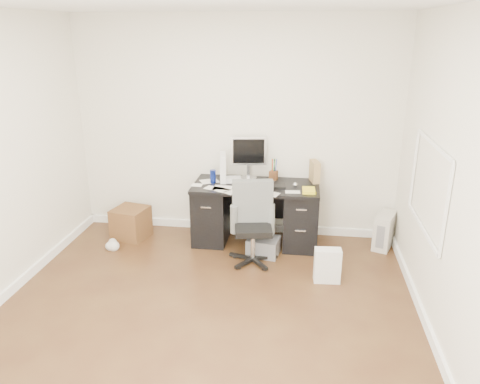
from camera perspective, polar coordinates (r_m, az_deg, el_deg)
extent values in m
plane|color=#402314|center=(4.49, -4.39, -14.83)|extent=(4.00, 4.00, 0.00)
cube|color=silver|center=(5.80, -0.58, 7.74)|extent=(4.00, 0.02, 2.70)
cube|color=silver|center=(2.17, -16.80, -14.19)|extent=(4.00, 0.02, 2.70)
cube|color=silver|center=(3.98, 24.48, 0.49)|extent=(0.02, 4.00, 2.70)
cube|color=white|center=(3.72, -5.53, 22.08)|extent=(4.00, 4.00, 0.02)
cube|color=white|center=(6.18, -0.56, -4.18)|extent=(4.00, 0.03, 0.10)
cube|color=white|center=(4.53, 21.95, -15.26)|extent=(0.03, 4.00, 0.10)
cube|color=white|center=(5.21, -26.71, -11.19)|extent=(0.03, 4.00, 0.10)
cube|color=black|center=(5.59, 1.96, 0.69)|extent=(1.50, 0.70, 0.04)
cube|color=black|center=(5.80, -3.50, -2.58)|extent=(0.40, 0.60, 0.71)
cube|color=black|center=(5.70, 7.43, -3.13)|extent=(0.40, 0.60, 0.71)
cube|color=black|center=(5.99, 2.26, -0.80)|extent=(0.70, 0.03, 0.51)
cube|color=black|center=(5.51, 3.05, 0.76)|extent=(0.49, 0.21, 0.03)
sphere|color=silver|center=(5.53, 6.75, 0.89)|extent=(0.07, 0.07, 0.06)
cylinder|color=navy|center=(5.65, -3.32, 1.91)|extent=(0.09, 0.09, 0.16)
cube|color=silver|center=(5.69, -2.10, 3.02)|extent=(0.19, 0.31, 0.34)
cube|color=#9E7C4C|center=(5.74, 9.09, 2.51)|extent=(0.16, 0.24, 0.26)
cube|color=yellow|center=(5.39, 8.44, 0.20)|extent=(0.16, 0.20, 0.03)
cube|color=beige|center=(5.92, 17.19, -4.49)|extent=(0.33, 0.46, 0.42)
cube|color=silver|center=(5.01, 10.60, -8.79)|extent=(0.28, 0.21, 0.37)
cube|color=#532E18|center=(6.07, -13.15, -3.70)|extent=(0.47, 0.47, 0.39)
cube|color=slate|center=(5.52, 2.87, -6.62)|extent=(0.40, 0.34, 0.21)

